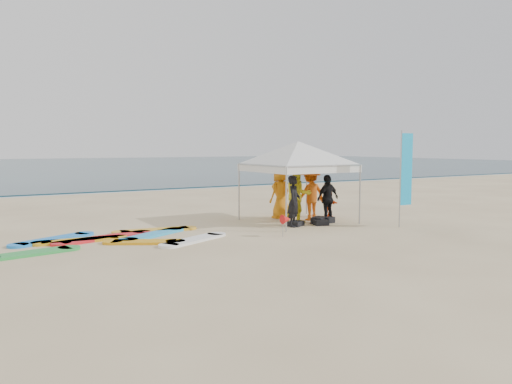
{
  "coord_description": "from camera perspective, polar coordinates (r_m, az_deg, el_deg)",
  "views": [
    {
      "loc": [
        -7.55,
        -10.52,
        2.59
      ],
      "look_at": [
        0.28,
        2.6,
        1.2
      ],
      "focal_mm": 35.0,
      "sensor_mm": 36.0,
      "label": 1
    }
  ],
  "objects": [
    {
      "name": "person_black_b",
      "position": [
        17.24,
        8.19,
        -0.74
      ],
      "size": [
        1.01,
        0.53,
        1.64
      ],
      "primitive_type": "imported",
      "rotation": [
        0.0,
        0.0,
        3.28
      ],
      "color": "black",
      "rests_on": "ground"
    },
    {
      "name": "marker_pennant",
      "position": [
        14.47,
        3.48,
        -3.13
      ],
      "size": [
        0.28,
        0.28,
        0.64
      ],
      "color": "#A5A5A8",
      "rests_on": "ground"
    },
    {
      "name": "surfboard_spread",
      "position": [
        14.43,
        -15.71,
        -5.2
      ],
      "size": [
        6.06,
        3.42,
        0.07
      ],
      "color": "#1B7EE5",
      "rests_on": "ground"
    },
    {
      "name": "person_seated",
      "position": [
        18.7,
        8.32,
        -1.25
      ],
      "size": [
        0.52,
        0.98,
        1.01
      ],
      "primitive_type": "imported",
      "rotation": [
        0.0,
        0.0,
        1.32
      ],
      "color": "#DB4613",
      "rests_on": "ground"
    },
    {
      "name": "ocean",
      "position": [
        70.97,
        -24.72,
        2.68
      ],
      "size": [
        160.0,
        84.0,
        0.08
      ],
      "primitive_type": "cube",
      "color": "#0C2633",
      "rests_on": "ground"
    },
    {
      "name": "shoreline_foam",
      "position": [
        29.81,
        -16.03,
        0.02
      ],
      "size": [
        160.0,
        1.2,
        0.01
      ],
      "primitive_type": "cube",
      "color": "silver",
      "rests_on": "ground"
    },
    {
      "name": "gear_pile",
      "position": [
        16.81,
        6.73,
        -3.37
      ],
      "size": [
        1.87,
        0.85,
        0.22
      ],
      "color": "black",
      "rests_on": "ground"
    },
    {
      "name": "canopy_tent",
      "position": [
        17.15,
        4.83,
        5.77
      ],
      "size": [
        4.21,
        4.21,
        3.17
      ],
      "color": "#A5A5A8",
      "rests_on": "ground"
    },
    {
      "name": "person_black_a",
      "position": [
        16.16,
        4.36,
        -1.05
      ],
      "size": [
        0.72,
        0.7,
        1.67
      ],
      "primitive_type": "imported",
      "rotation": [
        0.0,
        0.0,
        0.72
      ],
      "color": "black",
      "rests_on": "ground"
    },
    {
      "name": "person_orange_a",
      "position": [
        17.69,
        6.25,
        -0.23
      ],
      "size": [
        1.22,
        0.74,
        1.85
      ],
      "primitive_type": "imported",
      "rotation": [
        0.0,
        0.0,
        3.18
      ],
      "color": "#CE5612",
      "rests_on": "ground"
    },
    {
      "name": "ground",
      "position": [
        13.2,
        4.78,
        -6.13
      ],
      "size": [
        120.0,
        120.0,
        0.0
      ],
      "primitive_type": "plane",
      "color": "beige",
      "rests_on": "ground"
    },
    {
      "name": "person_yellow",
      "position": [
        16.97,
        4.81,
        -0.35
      ],
      "size": [
        1.12,
        0.99,
        1.91
      ],
      "primitive_type": "imported",
      "rotation": [
        0.0,
        0.0,
        -0.34
      ],
      "color": "yellow",
      "rests_on": "ground"
    },
    {
      "name": "feather_flag",
      "position": [
        16.75,
        16.74,
        2.36
      ],
      "size": [
        0.53,
        0.04,
        3.11
      ],
      "color": "#A5A5A8",
      "rests_on": "ground"
    },
    {
      "name": "person_orange_b",
      "position": [
        18.09,
        2.82,
        -0.1
      ],
      "size": [
        1.02,
        0.79,
        1.84
      ],
      "primitive_type": "imported",
      "rotation": [
        0.0,
        0.0,
        3.39
      ],
      "color": "orange",
      "rests_on": "ground"
    }
  ]
}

